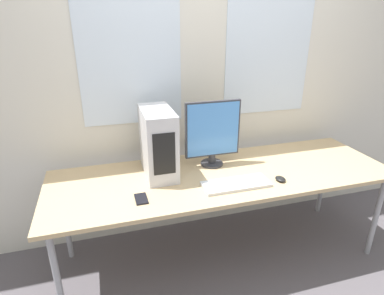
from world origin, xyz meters
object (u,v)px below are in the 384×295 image
at_px(monitor_main, 213,133).
at_px(keyboard, 236,184).
at_px(pc_tower, 158,143).
at_px(mouse, 280,179).
at_px(cell_phone, 141,199).

distance_m(monitor_main, keyboard, 0.43).
bearing_deg(pc_tower, keyboard, -35.74).
relative_size(keyboard, mouse, 5.28).
bearing_deg(pc_tower, mouse, -24.41).
xyz_separation_m(pc_tower, monitor_main, (0.41, 0.03, 0.02)).
relative_size(pc_tower, cell_phone, 3.62).
distance_m(pc_tower, monitor_main, 0.41).
xyz_separation_m(monitor_main, keyboard, (0.04, -0.35, -0.24)).
xyz_separation_m(pc_tower, mouse, (0.77, -0.35, -0.22)).
distance_m(pc_tower, mouse, 0.87).
relative_size(pc_tower, mouse, 5.46).
bearing_deg(pc_tower, cell_phone, -118.46).
bearing_deg(monitor_main, keyboard, -82.78).
height_order(pc_tower, mouse, pc_tower).
bearing_deg(mouse, cell_phone, 178.50).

